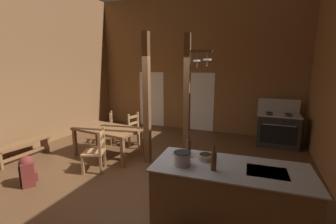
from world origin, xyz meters
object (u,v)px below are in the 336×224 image
object	(u,v)px
kitchen_island	(229,196)
stockpot_on_counter	(182,158)
ladderback_chair_by_post	(137,130)
bench_along_left_wall	(23,148)
ladderback_chair_at_table_end	(116,128)
ladderback_chair_near_window	(96,151)
bottle_tall_on_counter	(189,147)
stove_range	(277,129)
mixing_bowl_on_counter	(206,157)
dining_table	(108,131)
backpack	(28,170)
bottle_short_on_counter	(214,160)

from	to	relation	value
kitchen_island	stockpot_on_counter	xyz separation A→B (m)	(-0.65, -0.19, 0.55)
ladderback_chair_by_post	bench_along_left_wall	world-z (taller)	ladderback_chair_by_post
ladderback_chair_at_table_end	bench_along_left_wall	distance (m)	2.40
ladderback_chair_near_window	bottle_tall_on_counter	distance (m)	2.39
kitchen_island	stockpot_on_counter	size ratio (longest dim) A/B	6.90
stove_range	ladderback_chair_near_window	size ratio (longest dim) A/B	1.39
kitchen_island	mixing_bowl_on_counter	distance (m)	0.64
bottle_tall_on_counter	bench_along_left_wall	bearing A→B (deg)	175.40
kitchen_island	bench_along_left_wall	size ratio (longest dim) A/B	1.65
dining_table	bottle_tall_on_counter	bearing A→B (deg)	-27.91
backpack	ladderback_chair_near_window	bearing A→B (deg)	50.25
dining_table	bottle_short_on_counter	world-z (taller)	bottle_short_on_counter
dining_table	bottle_short_on_counter	xyz separation A→B (m)	(3.03, -1.77, 0.40)
ladderback_chair_near_window	ladderback_chair_at_table_end	xyz separation A→B (m)	(-0.67, 1.76, 0.00)
ladderback_chair_by_post	mixing_bowl_on_counter	distance (m)	3.53
backpack	mixing_bowl_on_counter	distance (m)	3.48
kitchen_island	ladderback_chair_by_post	distance (m)	3.85
backpack	dining_table	bearing A→B (deg)	73.70
bench_along_left_wall	mixing_bowl_on_counter	xyz separation A→B (m)	(4.67, -0.45, 0.65)
bench_along_left_wall	ladderback_chair_near_window	bearing A→B (deg)	4.28
dining_table	stockpot_on_counter	xyz separation A→B (m)	(2.59, -1.76, 0.36)
kitchen_island	bench_along_left_wall	world-z (taller)	kitchen_island
bench_along_left_wall	stockpot_on_counter	world-z (taller)	stockpot_on_counter
dining_table	mixing_bowl_on_counter	world-z (taller)	mixing_bowl_on_counter
kitchen_island	ladderback_chair_at_table_end	size ratio (longest dim) A/B	2.32
stove_range	backpack	xyz separation A→B (m)	(-4.63, -4.33, -0.17)
stove_range	dining_table	bearing A→B (deg)	-148.73
ladderback_chair_at_table_end	bottle_tall_on_counter	distance (m)	3.76
ladderback_chair_at_table_end	stockpot_on_counter	bearing A→B (deg)	-41.99
stove_range	stockpot_on_counter	distance (m)	4.53
stove_range	ladderback_chair_by_post	xyz separation A→B (m)	(-3.77, -1.55, -0.03)
kitchen_island	dining_table	distance (m)	3.61
stockpot_on_counter	backpack	bearing A→B (deg)	-178.35
mixing_bowl_on_counter	stockpot_on_counter	bearing A→B (deg)	-131.66
dining_table	bench_along_left_wall	xyz separation A→B (m)	(-1.82, -1.00, -0.35)
bench_along_left_wall	stockpot_on_counter	xyz separation A→B (m)	(4.40, -0.76, 0.70)
kitchen_island	stockpot_on_counter	distance (m)	0.87
bottle_tall_on_counter	bottle_short_on_counter	distance (m)	0.63
dining_table	ladderback_chair_at_table_end	xyz separation A→B (m)	(-0.38, 0.91, -0.20)
dining_table	ladderback_chair_by_post	bearing A→B (deg)	71.38
ladderback_chair_by_post	stove_range	bearing A→B (deg)	22.31
mixing_bowl_on_counter	bottle_tall_on_counter	distance (m)	0.33
ladderback_chair_at_table_end	stockpot_on_counter	size ratio (longest dim) A/B	2.97
kitchen_island	bench_along_left_wall	distance (m)	5.09
bench_along_left_wall	bottle_short_on_counter	distance (m)	4.97
ladderback_chair_near_window	stockpot_on_counter	bearing A→B (deg)	-21.73
stove_range	ladderback_chair_at_table_end	distance (m)	4.74
backpack	mixing_bowl_on_counter	xyz separation A→B (m)	(3.40, 0.39, 0.64)
dining_table	mixing_bowl_on_counter	xyz separation A→B (m)	(2.86, -1.45, 0.30)
ladderback_chair_by_post	stockpot_on_counter	world-z (taller)	stockpot_on_counter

